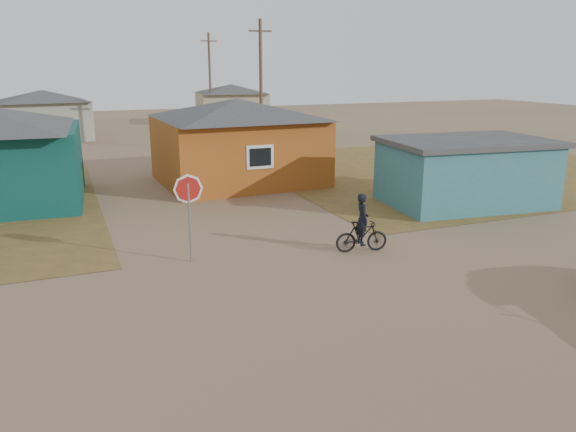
# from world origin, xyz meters

# --- Properties ---
(ground) EXTENTS (120.00, 120.00, 0.00)m
(ground) POSITION_xyz_m (0.00, 0.00, 0.00)
(ground) COLOR #84664C
(grass_ne) EXTENTS (20.00, 18.00, 0.00)m
(grass_ne) POSITION_xyz_m (14.00, 13.00, 0.01)
(grass_ne) COLOR brown
(grass_ne) RESTS_ON ground
(house_yellow) EXTENTS (7.72, 6.76, 3.90)m
(house_yellow) POSITION_xyz_m (2.50, 14.00, 2.00)
(house_yellow) COLOR #9A4D17
(house_yellow) RESTS_ON ground
(shed_turquoise) EXTENTS (6.71, 4.93, 2.60)m
(shed_turquoise) POSITION_xyz_m (9.50, 6.50, 1.31)
(shed_turquoise) COLOR #38747C
(shed_turquoise) RESTS_ON ground
(house_pale_west) EXTENTS (7.04, 6.15, 3.60)m
(house_pale_west) POSITION_xyz_m (-6.00, 34.00, 1.86)
(house_pale_west) COLOR gray
(house_pale_west) RESTS_ON ground
(house_beige_east) EXTENTS (6.95, 6.05, 3.60)m
(house_beige_east) POSITION_xyz_m (10.00, 40.00, 1.86)
(house_beige_east) COLOR tan
(house_beige_east) RESTS_ON ground
(utility_pole_near) EXTENTS (1.40, 0.20, 8.00)m
(utility_pole_near) POSITION_xyz_m (6.50, 22.00, 4.14)
(utility_pole_near) COLOR brown
(utility_pole_near) RESTS_ON ground
(utility_pole_far) EXTENTS (1.40, 0.20, 8.00)m
(utility_pole_far) POSITION_xyz_m (7.50, 38.00, 4.14)
(utility_pole_far) COLOR brown
(utility_pole_far) RESTS_ON ground
(stop_sign) EXTENTS (0.77, 0.36, 2.52)m
(stop_sign) POSITION_xyz_m (-2.09, 3.90, 1.85)
(stop_sign) COLOR gray
(stop_sign) RESTS_ON ground
(cyclist) EXTENTS (1.63, 0.76, 1.78)m
(cyclist) POSITION_xyz_m (2.80, 2.85, 0.65)
(cyclist) COLOR black
(cyclist) RESTS_ON ground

